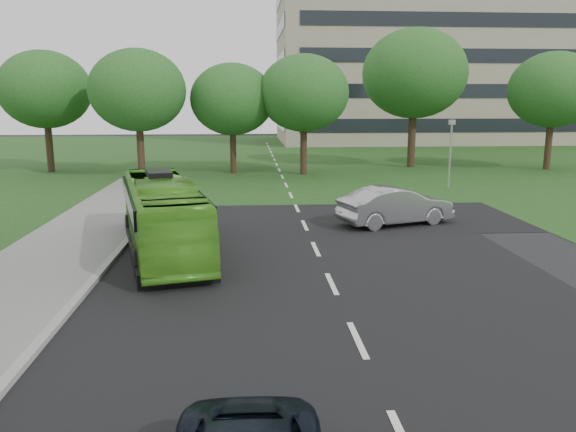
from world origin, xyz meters
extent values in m
plane|color=black|center=(0.00, 0.00, 0.00)|extent=(160.00, 160.00, 0.00)
cube|color=black|center=(0.00, 20.00, 0.01)|extent=(14.00, 120.00, 0.01)
cube|color=black|center=(0.00, 14.00, 0.01)|extent=(80.00, 12.00, 0.01)
cube|color=silver|center=(0.00, 15.00, 0.02)|extent=(0.15, 90.00, 0.01)
cube|color=#214316|center=(0.00, 45.00, 0.01)|extent=(120.00, 60.00, 0.01)
cube|color=gray|center=(22.00, 62.00, 12.50)|extent=(40.00, 20.00, 25.00)
cube|color=black|center=(22.00, 51.95, 12.50)|extent=(36.80, 0.10, 23.00)
cube|color=black|center=(1.95, 62.00, 12.50)|extent=(0.10, 18.40, 23.00)
cylinder|color=black|center=(-10.03, 26.81, 1.69)|extent=(0.51, 0.51, 3.39)
ellipsoid|color=#224C19|center=(-10.03, 26.81, 6.07)|extent=(6.72, 6.72, 5.71)
cylinder|color=black|center=(-3.54, 28.42, 1.50)|extent=(0.45, 0.45, 3.00)
ellipsoid|color=#224C19|center=(-3.54, 28.42, 5.47)|extent=(6.17, 6.17, 5.24)
cylinder|color=black|center=(1.66, 27.50, 1.64)|extent=(0.49, 0.49, 3.29)
ellipsoid|color=#224C19|center=(1.66, 27.50, 5.90)|extent=(6.54, 6.54, 5.56)
cylinder|color=black|center=(10.93, 31.46, 2.08)|extent=(0.62, 0.62, 4.15)
ellipsoid|color=#224C19|center=(10.93, 31.46, 7.49)|extent=(8.35, 8.35, 7.10)
cylinder|color=black|center=(21.22, 29.05, 1.73)|extent=(0.52, 0.52, 3.47)
ellipsoid|color=#224C19|center=(21.22, 29.05, 6.20)|extent=(6.83, 6.83, 5.80)
cylinder|color=black|center=(-17.51, 30.27, 1.73)|extent=(0.52, 0.52, 3.46)
ellipsoid|color=#224C19|center=(-17.51, 30.27, 6.18)|extent=(6.79, 6.79, 5.77)
imported|color=#51AA26|center=(-5.50, 6.15, 1.32)|extent=(4.48, 9.75, 2.64)
imported|color=#A7A6AB|center=(4.00, 10.00, 0.84)|extent=(5.39, 3.31, 1.68)
cylinder|color=gray|center=(10.00, 20.00, 1.99)|extent=(0.12, 0.12, 3.98)
cube|color=gray|center=(10.00, 20.00, 4.08)|extent=(0.42, 0.39, 0.30)
camera|label=1|loc=(-2.43, -13.79, 5.35)|focal=35.00mm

